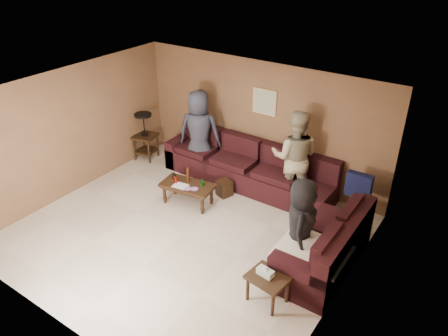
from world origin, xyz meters
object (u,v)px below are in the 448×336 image
at_px(end_table_left, 145,135).
at_px(side_table_right, 268,279).
at_px(sectional_sofa, 269,193).
at_px(coffee_table, 187,187).
at_px(person_left, 199,133).
at_px(person_right, 301,225).
at_px(person_middle, 295,157).
at_px(waste_bin, 224,188).

height_order(end_table_left, side_table_right, end_table_left).
xyz_separation_m(sectional_sofa, side_table_right, (1.15, -2.08, 0.07)).
height_order(coffee_table, person_left, person_left).
xyz_separation_m(end_table_left, person_right, (4.52, -1.37, 0.21)).
bearing_deg(coffee_table, person_left, 116.57).
bearing_deg(coffee_table, side_table_right, -28.22).
distance_m(sectional_sofa, side_table_right, 2.38).
bearing_deg(coffee_table, person_right, -9.59).
bearing_deg(person_middle, side_table_right, 89.82).
distance_m(person_left, person_middle, 2.17).
bearing_deg(side_table_right, waste_bin, 136.56).
distance_m(side_table_right, person_left, 4.02).
bearing_deg(end_table_left, side_table_right, -27.00).
height_order(sectional_sofa, side_table_right, sectional_sofa).
bearing_deg(sectional_sofa, side_table_right, -61.10).
xyz_separation_m(side_table_right, person_middle, (-0.93, 2.62, 0.54)).
relative_size(person_left, person_middle, 0.99).
xyz_separation_m(sectional_sofa, coffee_table, (-1.37, -0.73, 0.04)).
distance_m(sectional_sofa, person_right, 1.71).
distance_m(sectional_sofa, end_table_left, 3.36).
distance_m(person_left, person_right, 3.51).
bearing_deg(end_table_left, person_right, -16.85).
distance_m(sectional_sofa, coffee_table, 1.55).
distance_m(side_table_right, waste_bin, 2.90).
relative_size(waste_bin, person_middle, 0.17).
relative_size(side_table_right, waste_bin, 1.93).
bearing_deg(person_left, person_middle, 160.61).
height_order(side_table_right, person_left, person_left).
xyz_separation_m(waste_bin, person_middle, (1.17, 0.63, 0.77)).
distance_m(waste_bin, person_right, 2.46).
bearing_deg(person_middle, person_right, 99.68).
height_order(side_table_right, person_right, person_right).
bearing_deg(end_table_left, person_middle, 5.26).
bearing_deg(person_right, person_middle, 9.66).
bearing_deg(person_right, sectional_sofa, 25.63).
relative_size(end_table_left, person_middle, 0.59).
relative_size(side_table_right, person_left, 0.33).
distance_m(person_middle, person_right, 1.96).
bearing_deg(person_middle, person_left, -16.87).
bearing_deg(end_table_left, person_left, 8.90).
distance_m(end_table_left, person_left, 1.46).
relative_size(sectional_sofa, person_middle, 2.49).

